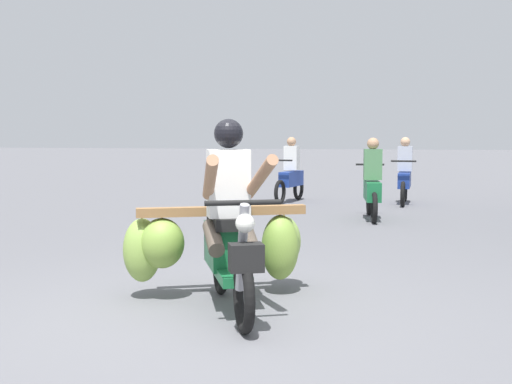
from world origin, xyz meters
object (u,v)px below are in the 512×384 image
motorbike_main_loaded (222,237)px  motorbike_distant_ahead_right (291,176)px  motorbike_distant_far_ahead (372,187)px  motorbike_distant_ahead_left (404,177)px

motorbike_main_loaded → motorbike_distant_ahead_right: (-0.73, 8.43, -0.00)m
motorbike_distant_far_ahead → motorbike_distant_ahead_left: bearing=78.2°
motorbike_main_loaded → motorbike_distant_far_ahead: 5.89m
motorbike_distant_ahead_left → motorbike_distant_far_ahead: 2.82m
motorbike_distant_ahead_left → motorbike_main_loaded: bearing=-101.0°
motorbike_distant_ahead_left → motorbike_distant_ahead_right: same height
motorbike_distant_ahead_right → motorbike_distant_far_ahead: size_ratio=0.99×
motorbike_main_loaded → motorbike_distant_far_ahead: size_ratio=1.19×
motorbike_main_loaded → motorbike_distant_ahead_right: bearing=95.0°
motorbike_main_loaded → motorbike_distant_ahead_left: motorbike_main_loaded is taller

